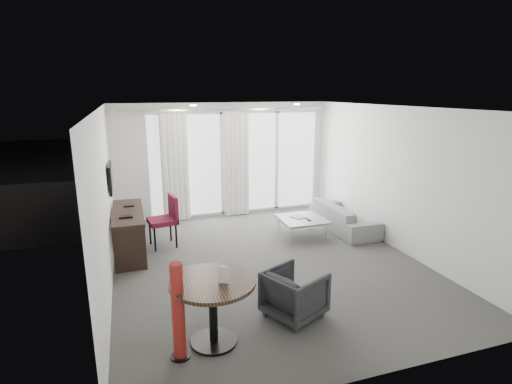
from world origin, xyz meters
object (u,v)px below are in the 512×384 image
object	(u,v)px
desk	(129,232)
red_lamp	(178,312)
round_table	(213,312)
tub_armchair	(295,294)
rattan_chair_a	(224,179)
sofa	(343,217)
coffee_table	(302,228)
desk_chair	(162,221)
rattan_chair_b	(278,177)

from	to	relation	value
desk	red_lamp	xyz separation A→B (m)	(0.46, -3.21, 0.16)
round_table	tub_armchair	size ratio (longest dim) A/B	1.43
red_lamp	rattan_chair_a	xyz separation A→B (m)	(2.18, 6.84, -0.11)
round_table	sofa	size ratio (longest dim) A/B	0.53
round_table	sofa	distance (m)	4.60
round_table	sofa	xyz separation A→B (m)	(3.46, 3.03, -0.12)
red_lamp	tub_armchair	bearing A→B (deg)	14.20
desk	tub_armchair	size ratio (longest dim) A/B	2.44
red_lamp	coffee_table	bearing A→B (deg)	46.80
desk_chair	tub_armchair	xyz separation A→B (m)	(1.39, -3.00, -0.17)
desk	rattan_chair_b	world-z (taller)	rattan_chair_b
desk	tub_armchair	bearing A→B (deg)	-54.90
red_lamp	coffee_table	distance (m)	4.15
tub_armchair	coffee_table	xyz separation A→B (m)	(1.30, 2.62, -0.12)
desk	round_table	size ratio (longest dim) A/B	1.71
desk	desk_chair	world-z (taller)	desk_chair
coffee_table	rattan_chair_a	bearing A→B (deg)	99.55
desk_chair	tub_armchair	world-z (taller)	desk_chair
coffee_table	sofa	distance (m)	1.05
tub_armchair	rattan_chair_b	world-z (taller)	rattan_chair_b
round_table	rattan_chair_a	distance (m)	6.93
desk_chair	rattan_chair_b	bearing A→B (deg)	34.11
rattan_chair_b	coffee_table	bearing A→B (deg)	-112.74
desk_chair	red_lamp	world-z (taller)	red_lamp
rattan_chair_a	rattan_chair_b	distance (m)	1.56
red_lamp	tub_armchair	size ratio (longest dim) A/B	1.62
desk	rattan_chair_a	bearing A→B (deg)	53.95
desk	rattan_chair_b	xyz separation A→B (m)	(4.19, 3.48, 0.01)
red_lamp	rattan_chair_b	size ratio (longest dim) A/B	1.37
desk	round_table	distance (m)	3.19
red_lamp	sofa	xyz separation A→B (m)	(3.87, 3.17, -0.29)
desk	tub_armchair	xyz separation A→B (m)	(1.99, -2.83, -0.08)
desk	desk_chair	distance (m)	0.63
red_lamp	tub_armchair	world-z (taller)	red_lamp
desk	tub_armchair	world-z (taller)	desk
coffee_table	desk	bearing A→B (deg)	176.46
round_table	rattan_chair_b	size ratio (longest dim) A/B	1.21
coffee_table	sofa	world-z (taller)	sofa
round_table	rattan_chair_a	bearing A→B (deg)	75.16
round_table	sofa	world-z (taller)	round_table
tub_armchair	coffee_table	bearing A→B (deg)	-51.94
red_lamp	rattan_chair_a	bearing A→B (deg)	72.30
red_lamp	coffee_table	size ratio (longest dim) A/B	1.28
desk_chair	rattan_chair_b	distance (m)	4.88
round_table	red_lamp	world-z (taller)	red_lamp
round_table	desk	bearing A→B (deg)	105.80
red_lamp	sofa	bearing A→B (deg)	39.39
red_lamp	rattan_chair_a	size ratio (longest dim) A/B	1.25
red_lamp	tub_armchair	xyz separation A→B (m)	(1.53, 0.39, -0.25)
desk_chair	sofa	world-z (taller)	desk_chair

